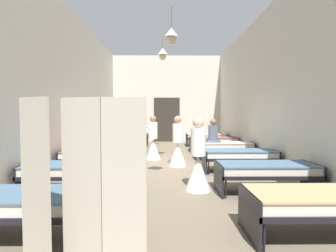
{
  "coord_description": "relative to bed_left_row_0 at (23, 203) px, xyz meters",
  "views": [
    {
      "loc": [
        -0.11,
        -8.05,
        1.55
      ],
      "look_at": [
        0.0,
        1.31,
        1.11
      ],
      "focal_mm": 28.89,
      "sensor_mm": 36.0,
      "label": 1
    }
  ],
  "objects": [
    {
      "name": "bed_left_row_0",
      "position": [
        0.0,
        0.0,
        0.0
      ],
      "size": [
        1.9,
        0.84,
        0.57
      ],
      "color": "black",
      "rests_on": "ground"
    },
    {
      "name": "bed_right_row_4",
      "position": [
        3.73,
        7.6,
        0.0
      ],
      "size": [
        1.9,
        0.84,
        0.57
      ],
      "color": "black",
      "rests_on": "ground"
    },
    {
      "name": "bed_left_row_1",
      "position": [
        0.0,
        1.9,
        0.0
      ],
      "size": [
        1.9,
        0.84,
        0.57
      ],
      "color": "black",
      "rests_on": "ground"
    },
    {
      "name": "bed_left_row_4",
      "position": [
        0.0,
        7.6,
        0.0
      ],
      "size": [
        1.9,
        0.84,
        0.57
      ],
      "color": "black",
      "rests_on": "ground"
    },
    {
      "name": "bed_right_row_5",
      "position": [
        3.73,
        9.5,
        0.0
      ],
      "size": [
        1.9,
        0.84,
        0.57
      ],
      "color": "black",
      "rests_on": "ground"
    },
    {
      "name": "bed_right_row_3",
      "position": [
        3.73,
        5.7,
        0.0
      ],
      "size": [
        1.9,
        0.84,
        0.57
      ],
      "color": "black",
      "rests_on": "ground"
    },
    {
      "name": "patient_seated_primary",
      "position": [
        3.38,
        5.75,
        0.43
      ],
      "size": [
        0.44,
        0.44,
        0.8
      ],
      "color": "#515B70",
      "rests_on": "bed_right_row_3"
    },
    {
      "name": "nurse_mid_aisle",
      "position": [
        2.13,
        4.57,
        0.09
      ],
      "size": [
        0.52,
        0.52,
        1.49
      ],
      "rotation": [
        0.0,
        0.0,
        0.07
      ],
      "color": "white",
      "rests_on": "ground"
    },
    {
      "name": "patient_seated_secondary",
      "position": [
        0.35,
        9.52,
        0.43
      ],
      "size": [
        0.44,
        0.44,
        0.8
      ],
      "color": "#515B70",
      "rests_on": "bed_left_row_5"
    },
    {
      "name": "nurse_far_aisle",
      "position": [
        1.36,
        5.74,
        0.09
      ],
      "size": [
        0.52,
        0.52,
        1.49
      ],
      "rotation": [
        0.0,
        0.0,
        3.31
      ],
      "color": "white",
      "rests_on": "ground"
    },
    {
      "name": "bed_left_row_5",
      "position": [
        0.0,
        9.5,
        0.0
      ],
      "size": [
        1.9,
        0.84,
        0.57
      ],
      "color": "black",
      "rests_on": "ground"
    },
    {
      "name": "nurse_near_aisle",
      "position": [
        2.42,
        2.06,
        0.09
      ],
      "size": [
        0.52,
        0.52,
        1.49
      ],
      "rotation": [
        0.0,
        0.0,
        6.1
      ],
      "color": "white",
      "rests_on": "ground"
    },
    {
      "name": "bed_right_row_0",
      "position": [
        3.73,
        0.0,
        0.0
      ],
      "size": [
        1.9,
        0.84,
        0.57
      ],
      "color": "black",
      "rests_on": "ground"
    },
    {
      "name": "bed_left_row_3",
      "position": [
        0.0,
        5.7,
        0.0
      ],
      "size": [
        1.9,
        0.84,
        0.57
      ],
      "color": "black",
      "rests_on": "ground"
    },
    {
      "name": "room_shell",
      "position": [
        1.86,
        6.06,
        1.91
      ],
      "size": [
        6.23,
        13.67,
        4.68
      ],
      "color": "beige",
      "rests_on": "ground"
    },
    {
      "name": "ground_plane",
      "position": [
        1.86,
        4.75,
        -0.49
      ],
      "size": [
        6.43,
        14.07,
        0.1
      ],
      "primitive_type": "cube",
      "color": "#7A6B56"
    },
    {
      "name": "privacy_screen",
      "position": [
        0.95,
        -0.74,
        0.41
      ],
      "size": [
        1.24,
        0.25,
        1.7
      ],
      "rotation": [
        0.0,
        0.0,
        -0.27
      ],
      "color": "#BCB29E",
      "rests_on": "ground"
    },
    {
      "name": "bed_right_row_2",
      "position": [
        3.73,
        3.8,
        0.0
      ],
      "size": [
        1.9,
        0.84,
        0.57
      ],
      "color": "black",
      "rests_on": "ground"
    },
    {
      "name": "bed_right_row_1",
      "position": [
        3.73,
        1.9,
        0.0
      ],
      "size": [
        1.9,
        0.84,
        0.57
      ],
      "color": "black",
      "rests_on": "ground"
    },
    {
      "name": "bed_left_row_2",
      "position": [
        0.0,
        3.8,
        0.0
      ],
      "size": [
        1.9,
        0.84,
        0.57
      ],
      "color": "black",
      "rests_on": "ground"
    }
  ]
}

